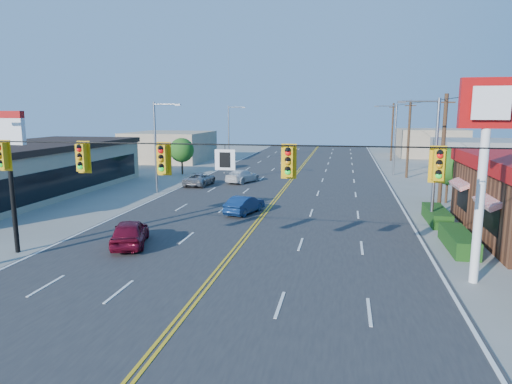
% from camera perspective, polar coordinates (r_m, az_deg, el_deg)
% --- Properties ---
extents(ground, '(160.00, 160.00, 0.00)m').
position_cam_1_polar(ground, '(18.27, -7.42, -13.17)').
color(ground, gray).
rests_on(ground, ground).
extents(road, '(20.00, 120.00, 0.06)m').
position_cam_1_polar(road, '(37.00, 2.36, -1.11)').
color(road, '#2D2D30').
rests_on(road, ground).
extents(signal_span, '(24.32, 0.34, 9.00)m').
position_cam_1_polar(signal_span, '(17.00, -8.17, 2.20)').
color(signal_span, '#47301E').
rests_on(signal_span, ground).
extents(kfc_pylon, '(2.20, 0.36, 8.50)m').
position_cam_1_polar(kfc_pylon, '(20.69, 26.75, 5.84)').
color(kfc_pylon, white).
rests_on(kfc_pylon, ground).
extents(strip_mall, '(10.40, 26.40, 4.40)m').
position_cam_1_polar(strip_mall, '(43.89, -27.80, 2.43)').
color(strip_mall, tan).
rests_on(strip_mall, ground).
extents(pizza_hut_sign, '(1.90, 0.30, 6.85)m').
position_cam_1_polar(pizza_hut_sign, '(25.89, -28.54, 4.41)').
color(pizza_hut_sign, black).
rests_on(pizza_hut_sign, ground).
extents(streetlight_se, '(2.55, 0.25, 8.00)m').
position_cam_1_polar(streetlight_se, '(30.49, 21.16, 4.35)').
color(streetlight_se, gray).
rests_on(streetlight_se, ground).
extents(streetlight_ne, '(2.55, 0.25, 8.00)m').
position_cam_1_polar(streetlight_ne, '(54.23, 16.80, 6.79)').
color(streetlight_ne, gray).
rests_on(streetlight_ne, ground).
extents(streetlight_sw, '(2.55, 0.25, 8.00)m').
position_cam_1_polar(streetlight_sw, '(41.31, -12.21, 6.11)').
color(streetlight_sw, gray).
rests_on(streetlight_sw, ground).
extents(streetlight_nw, '(2.55, 0.25, 8.00)m').
position_cam_1_polar(streetlight_nw, '(65.98, -3.26, 7.69)').
color(streetlight_nw, gray).
rests_on(streetlight_nw, ground).
extents(utility_pole_near, '(0.28, 0.28, 8.40)m').
position_cam_1_polar(utility_pole_near, '(34.70, 22.28, 4.36)').
color(utility_pole_near, '#47301E').
rests_on(utility_pole_near, ground).
extents(utility_pole_mid, '(0.28, 0.28, 8.40)m').
position_cam_1_polar(utility_pole_mid, '(52.42, 18.53, 6.26)').
color(utility_pole_mid, '#47301E').
rests_on(utility_pole_mid, ground).
extents(utility_pole_far, '(0.28, 0.28, 8.40)m').
position_cam_1_polar(utility_pole_far, '(70.29, 16.66, 7.18)').
color(utility_pole_far, '#47301E').
rests_on(utility_pole_far, ground).
extents(tree_kfc_rear, '(2.94, 2.94, 4.41)m').
position_cam_1_polar(tree_kfc_rear, '(38.98, 22.92, 2.99)').
color(tree_kfc_rear, '#47301E').
rests_on(tree_kfc_rear, ground).
extents(tree_west, '(2.80, 2.80, 4.20)m').
position_cam_1_polar(tree_west, '(53.38, -9.27, 5.18)').
color(tree_west, '#47301E').
rests_on(tree_west, ground).
extents(bld_east_mid, '(12.00, 10.00, 4.00)m').
position_cam_1_polar(bld_east_mid, '(58.53, 27.47, 3.82)').
color(bld_east_mid, gray).
rests_on(bld_east_mid, ground).
extents(bld_west_far, '(11.00, 12.00, 4.20)m').
position_cam_1_polar(bld_west_far, '(68.96, -10.71, 5.63)').
color(bld_west_far, tan).
rests_on(bld_west_far, ground).
extents(bld_east_far, '(10.00, 10.00, 4.40)m').
position_cam_1_polar(bld_east_far, '(79.23, 20.96, 5.76)').
color(bld_east_far, tan).
rests_on(bld_east_far, ground).
extents(car_magenta, '(2.93, 4.54, 1.44)m').
position_cam_1_polar(car_magenta, '(25.45, -15.48, -5.03)').
color(car_magenta, maroon).
rests_on(car_magenta, ground).
extents(car_blue, '(2.35, 4.07, 1.27)m').
position_cam_1_polar(car_blue, '(32.22, -1.44, -1.69)').
color(car_blue, '#0D2450').
rests_on(car_blue, ground).
extents(car_white, '(3.25, 4.85, 1.31)m').
position_cam_1_polar(car_white, '(46.41, -1.71, 1.94)').
color(car_white, silver).
rests_on(car_white, ground).
extents(car_silver, '(2.31, 4.61, 1.25)m').
position_cam_1_polar(car_silver, '(44.86, -7.06, 1.55)').
color(car_silver, '#939497').
rests_on(car_silver, ground).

